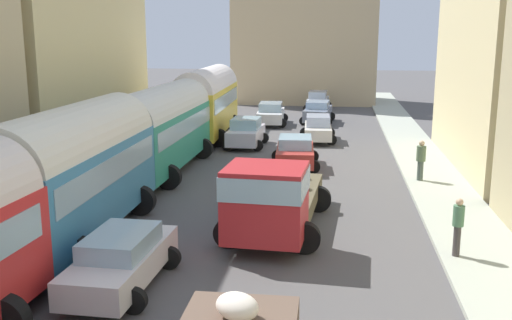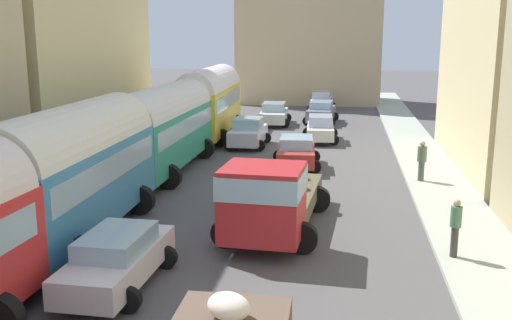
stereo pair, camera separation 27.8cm
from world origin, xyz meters
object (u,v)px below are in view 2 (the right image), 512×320
(parked_bus_3, at_px, (210,99))
(car_3, at_px, (322,101))
(car_2, at_px, (321,112))
(car_0, at_px, (296,152))
(pedestrian_1, at_px, (455,226))
(car_1, at_px, (320,128))
(car_7, at_px, (274,114))
(pedestrian_0, at_px, (422,160))
(parked_bus_2, at_px, (164,124))
(parked_bus_1, at_px, (72,166))
(car_5, at_px, (117,259))
(car_6, at_px, (248,132))
(cargo_truck_1, at_px, (271,197))

(parked_bus_3, relative_size, car_3, 2.30)
(car_2, distance_m, car_3, 6.86)
(car_0, xyz_separation_m, pedestrian_1, (5.23, -10.85, 0.28))
(parked_bus_3, relative_size, car_1, 2.39)
(parked_bus_3, height_order, pedestrian_1, parked_bus_3)
(car_7, height_order, pedestrian_1, pedestrian_1)
(parked_bus_3, xyz_separation_m, car_7, (3.15, 5.67, -1.56))
(car_0, height_order, car_7, car_7)
(car_3, bearing_deg, car_2, -87.90)
(car_0, xyz_separation_m, pedestrian_0, (5.37, -2.25, 0.29))
(parked_bus_3, relative_size, car_2, 2.17)
(car_1, xyz_separation_m, car_7, (-3.45, 5.96, 0.01))
(pedestrian_1, bearing_deg, car_1, 103.86)
(car_0, relative_size, car_3, 0.92)
(parked_bus_2, relative_size, parked_bus_3, 1.03)
(car_7, bearing_deg, pedestrian_0, -62.34)
(parked_bus_1, distance_m, car_1, 18.96)
(parked_bus_3, xyz_separation_m, car_5, (2.59, -21.15, -1.61))
(car_1, relative_size, car_5, 0.94)
(parked_bus_2, height_order, car_5, parked_bus_2)
(car_3, distance_m, car_6, 16.71)
(parked_bus_2, distance_m, car_1, 11.02)
(car_1, bearing_deg, car_7, 120.05)
(parked_bus_1, bearing_deg, parked_bus_2, 90.00)
(car_5, bearing_deg, parked_bus_2, 102.05)
(pedestrian_0, bearing_deg, parked_bus_3, 139.23)
(parked_bus_3, height_order, car_2, parked_bus_3)
(car_5, distance_m, car_7, 26.82)
(car_0, xyz_separation_m, car_3, (0.28, 21.17, 0.05))
(car_2, height_order, car_3, car_3)
(pedestrian_0, bearing_deg, car_7, 117.66)
(cargo_truck_1, bearing_deg, pedestrian_0, 54.54)
(car_0, xyz_separation_m, car_7, (-2.65, 13.05, 0.02))
(car_3, bearing_deg, pedestrian_1, -81.22)
(cargo_truck_1, xyz_separation_m, car_6, (-3.12, 14.51, -0.50))
(parked_bus_2, distance_m, parked_bus_3, 9.00)
(parked_bus_1, height_order, cargo_truck_1, parked_bus_1)
(pedestrian_0, bearing_deg, parked_bus_2, 176.76)
(pedestrian_0, bearing_deg, cargo_truck_1, -125.46)
(parked_bus_2, xyz_separation_m, pedestrian_0, (11.17, -0.63, -1.12))
(car_3, relative_size, car_7, 0.95)
(car_2, bearing_deg, car_6, -110.74)
(car_5, relative_size, pedestrian_1, 2.37)
(car_3, bearing_deg, car_1, -87.90)
(parked_bus_3, distance_m, car_6, 4.06)
(car_1, xyz_separation_m, pedestrian_1, (4.43, -17.94, 0.27))
(car_1, height_order, car_3, car_3)
(car_3, bearing_deg, car_7, -109.86)
(car_0, bearing_deg, parked_bus_2, -164.38)
(car_1, bearing_deg, parked_bus_1, -110.43)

